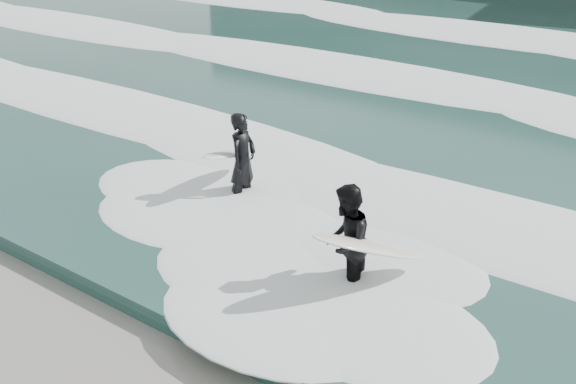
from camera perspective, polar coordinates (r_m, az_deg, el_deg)
name	(u,v)px	position (r m, az deg, el deg)	size (l,w,h in m)	color
foam_near	(350,168)	(14.73, 4.94, 1.88)	(60.00, 3.20, 0.20)	white
foam_mid	(491,94)	(20.69, 15.72, 7.45)	(60.00, 4.00, 0.24)	white
surfer_left	(241,160)	(13.65, -3.76, 2.56)	(1.18, 1.99, 1.86)	black
surfer_right	(349,243)	(10.58, 4.81, -4.06)	(1.54, 2.03, 1.80)	black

